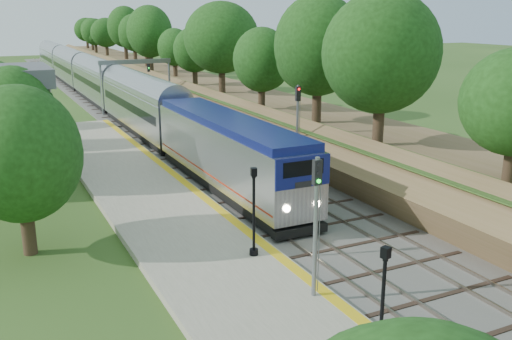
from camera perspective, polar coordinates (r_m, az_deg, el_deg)
name	(u,v)px	position (r m, az deg, el deg)	size (l,w,h in m)	color
trackbed	(124,107)	(73.42, -13.10, 6.19)	(9.50, 170.00, 0.28)	#4C4944
platform	(186,234)	(30.33, -7.05, -6.34)	(6.40, 68.00, 0.38)	gray
yellow_stripe	(235,222)	(31.22, -2.10, -5.20)	(0.55, 68.00, 0.01)	gold
embankment	(187,88)	(75.44, -6.95, 8.17)	(10.64, 170.00, 11.70)	brown
signal_gantry	(135,72)	(68.10, -11.97, 9.60)	(8.40, 0.38, 6.20)	slate
trees_behind_platform	(47,146)	(32.27, -20.15, 2.22)	(7.82, 53.32, 7.21)	#332316
train	(99,85)	(77.25, -15.47, 8.23)	(3.18, 105.81, 4.68)	black
lamppost_mid	(382,312)	(19.17, 12.48, -13.68)	(0.40, 0.40, 4.03)	black
lamppost_far	(254,217)	(26.45, -0.22, -4.70)	(0.42, 0.42, 4.25)	black
signal_platform	(316,213)	(22.26, 6.02, -4.25)	(0.34, 0.27, 5.76)	slate
signal_farside	(297,120)	(41.03, 4.17, 5.05)	(0.35, 0.28, 6.36)	slate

